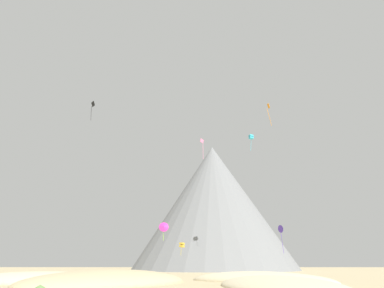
# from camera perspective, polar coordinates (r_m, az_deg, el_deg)

# --- Properties ---
(dune_foreground_left) EXTENTS (16.08, 28.04, 2.51)m
(dune_foreground_left) POSITION_cam_1_polar(r_m,az_deg,el_deg) (45.28, 14.82, -22.95)
(dune_foreground_left) COLOR beige
(dune_foreground_left) RESTS_ON ground_plane
(dune_foreground_right) EXTENTS (27.71, 28.83, 3.89)m
(dune_foreground_right) POSITION_cam_1_polar(r_m,az_deg,el_deg) (50.51, -14.32, -22.62)
(dune_foreground_right) COLOR #C6B284
(dune_foreground_right) RESTS_ON ground_plane
(dune_midground) EXTENTS (24.95, 21.32, 3.12)m
(dune_midground) POSITION_cam_1_polar(r_m,az_deg,el_deg) (55.92, 11.57, -22.50)
(dune_midground) COLOR beige
(dune_midground) RESTS_ON ground_plane
(dune_back_low) EXTENTS (27.04, 11.77, 3.21)m
(dune_back_low) POSITION_cam_1_polar(r_m,az_deg,el_deg) (56.79, -24.29, -21.21)
(dune_back_low) COLOR beige
(dune_back_low) RESTS_ON ground_plane
(bush_near_left) EXTENTS (1.68, 1.68, 0.74)m
(bush_near_left) POSITION_cam_1_polar(r_m,az_deg,el_deg) (56.96, -17.23, -21.63)
(bush_near_left) COLOR #668C4C
(bush_near_left) RESTS_ON ground_plane
(bush_far_left) EXTENTS (3.02, 3.02, 0.72)m
(bush_far_left) POSITION_cam_1_polar(r_m,az_deg,el_deg) (39.32, -24.98, -21.86)
(bush_far_left) COLOR #668C4C
(bush_far_left) RESTS_ON ground_plane
(bush_ridge_crest) EXTENTS (2.16, 2.16, 0.88)m
(bush_ridge_crest) POSITION_cam_1_polar(r_m,az_deg,el_deg) (39.39, 23.23, -21.96)
(bush_ridge_crest) COLOR #477238
(bush_ridge_crest) RESTS_ON ground_plane
(rock_massif) EXTENTS (75.81, 75.81, 52.14)m
(rock_massif) POSITION_cam_1_polar(r_m,az_deg,el_deg) (141.22, 3.36, -11.12)
(rock_massif) COLOR slate
(rock_massif) RESTS_ON ground_plane
(kite_indigo_low) EXTENTS (1.20, 1.66, 5.96)m
(kite_indigo_low) POSITION_cam_1_polar(r_m,az_deg,el_deg) (76.09, 15.28, -14.14)
(kite_indigo_low) COLOR #5138B2
(kite_gold_low) EXTENTS (1.48, 1.49, 3.25)m
(kite_gold_low) POSITION_cam_1_polar(r_m,az_deg,el_deg) (90.35, -1.77, -17.19)
(kite_gold_low) COLOR gold
(kite_orange_high) EXTENTS (0.66, 0.74, 5.31)m
(kite_orange_high) POSITION_cam_1_polar(r_m,az_deg,el_deg) (73.56, 13.25, 5.66)
(kite_orange_high) COLOR orange
(kite_black_high) EXTENTS (1.18, 0.94, 4.92)m
(kite_black_high) POSITION_cam_1_polar(r_m,az_deg,el_deg) (83.67, -16.93, 6.35)
(kite_black_high) COLOR black
(kite_magenta_low) EXTENTS (1.95, 1.04, 3.51)m
(kite_magenta_low) POSITION_cam_1_polar(r_m,az_deg,el_deg) (64.80, -4.95, -14.17)
(kite_magenta_low) COLOR #D1339E
(kite_cyan_high) EXTENTS (1.42, 1.39, 5.12)m
(kite_cyan_high) POSITION_cam_1_polar(r_m,az_deg,el_deg) (97.56, 10.26, 1.20)
(kite_cyan_high) COLOR #33BCDB
(kite_pink_high) EXTENTS (0.81, 0.89, 4.75)m
(kite_pink_high) POSITION_cam_1_polar(r_m,az_deg,el_deg) (71.88, 1.81, -0.02)
(kite_pink_high) COLOR pink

